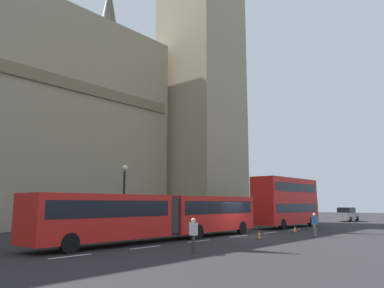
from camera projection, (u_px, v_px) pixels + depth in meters
The scene contains 10 objects.
ground_plane at pixel (242, 236), 27.68m from camera, with size 160.00×160.00×0.00m, color #262628.
lane_centre_marking at pixel (220, 238), 25.64m from camera, with size 25.20×0.16×0.01m.
articulated_bus at pixel (163, 213), 24.48m from camera, with size 18.42×2.54×2.90m.
double_decker_bus at pixel (286, 200), 37.89m from camera, with size 9.92×2.54×4.90m.
sedan_lead at pixel (347, 214), 50.57m from camera, with size 4.40×1.86×1.85m.
traffic_cone_west at pixel (259, 235), 25.28m from camera, with size 0.36×0.36×0.58m.
traffic_cone_middle at pixel (295, 229), 30.85m from camera, with size 0.36×0.36×0.58m.
street_lamp at pixel (124, 194), 27.87m from camera, with size 0.44×0.44×5.27m.
pedestrian_near_cones at pixel (193, 234), 18.11m from camera, with size 0.42×0.47×1.69m.
pedestrian_by_kerb at pixel (315, 224), 27.38m from camera, with size 0.35×0.44×1.69m.
Camera 1 is at (-23.98, -15.67, 2.39)m, focal length 34.89 mm.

